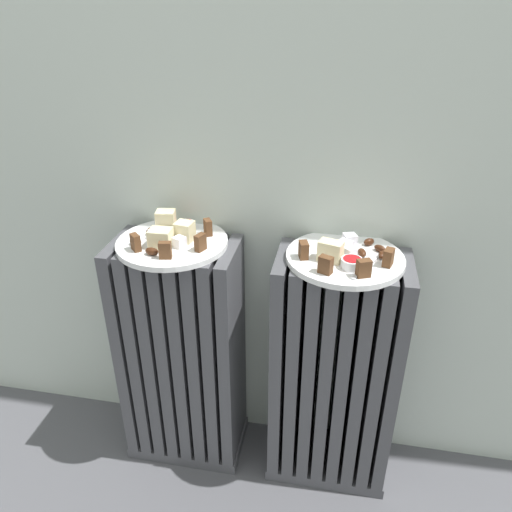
% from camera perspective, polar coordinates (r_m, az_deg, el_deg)
% --- Properties ---
extents(radiator_left, '(0.29, 0.17, 0.60)m').
position_cam_1_polar(radiator_left, '(1.24, -8.62, -11.52)').
color(radiator_left, '#47474C').
rests_on(radiator_left, ground_plane).
extents(radiator_right, '(0.29, 0.17, 0.60)m').
position_cam_1_polar(radiator_right, '(1.19, 9.07, -13.63)').
color(radiator_right, '#47474C').
rests_on(radiator_right, ground_plane).
extents(plate_left, '(0.24, 0.24, 0.01)m').
position_cam_1_polar(plate_left, '(1.07, -9.80, 1.53)').
color(plate_left, white).
rests_on(plate_left, radiator_left).
extents(plate_right, '(0.24, 0.24, 0.01)m').
position_cam_1_polar(plate_right, '(1.01, 10.39, -0.22)').
color(plate_right, white).
rests_on(plate_right, radiator_right).
extents(dark_cake_slice_left_0, '(0.03, 0.03, 0.04)m').
position_cam_1_polar(dark_cake_slice_left_0, '(1.03, -13.96, 1.55)').
color(dark_cake_slice_left_0, '#56351E').
rests_on(dark_cake_slice_left_0, plate_left).
extents(dark_cake_slice_left_1, '(0.03, 0.02, 0.04)m').
position_cam_1_polar(dark_cake_slice_left_1, '(0.99, -10.62, 0.66)').
color(dark_cake_slice_left_1, '#56351E').
rests_on(dark_cake_slice_left_1, plate_left).
extents(dark_cake_slice_left_2, '(0.02, 0.03, 0.04)m').
position_cam_1_polar(dark_cake_slice_left_2, '(1.01, -6.55, 1.59)').
color(dark_cake_slice_left_2, '#56351E').
rests_on(dark_cake_slice_left_2, plate_left).
extents(dark_cake_slice_left_3, '(0.02, 0.03, 0.04)m').
position_cam_1_polar(dark_cake_slice_left_3, '(1.07, -5.67, 3.38)').
color(dark_cake_slice_left_3, '#56351E').
rests_on(dark_cake_slice_left_3, plate_left).
extents(marble_cake_slice_left_0, '(0.05, 0.04, 0.05)m').
position_cam_1_polar(marble_cake_slice_left_0, '(1.10, -10.51, 4.00)').
color(marble_cake_slice_left_0, beige).
rests_on(marble_cake_slice_left_0, plate_left).
extents(marble_cake_slice_left_1, '(0.05, 0.04, 0.04)m').
position_cam_1_polar(marble_cake_slice_left_1, '(1.03, -11.12, 2.08)').
color(marble_cake_slice_left_1, beige).
rests_on(marble_cake_slice_left_1, plate_left).
extents(marble_cake_slice_left_2, '(0.04, 0.04, 0.04)m').
position_cam_1_polar(marble_cake_slice_left_2, '(1.05, -8.38, 2.87)').
color(marble_cake_slice_left_2, beige).
rests_on(marble_cake_slice_left_2, plate_left).
extents(turkish_delight_left_0, '(0.03, 0.03, 0.02)m').
position_cam_1_polar(turkish_delight_left_0, '(1.08, -11.77, 2.58)').
color(turkish_delight_left_0, white).
rests_on(turkish_delight_left_0, plate_left).
extents(turkish_delight_left_1, '(0.03, 0.03, 0.02)m').
position_cam_1_polar(turkish_delight_left_1, '(1.07, -10.31, 2.58)').
color(turkish_delight_left_1, white).
rests_on(turkish_delight_left_1, plate_left).
extents(turkish_delight_left_2, '(0.03, 0.03, 0.02)m').
position_cam_1_polar(turkish_delight_left_2, '(1.03, -9.00, 1.64)').
color(turkish_delight_left_2, white).
rests_on(turkish_delight_left_2, plate_left).
extents(medjool_date_left_0, '(0.02, 0.03, 0.02)m').
position_cam_1_polar(medjool_date_left_0, '(1.10, -12.30, 2.89)').
color(medjool_date_left_0, '#3D1E0F').
rests_on(medjool_date_left_0, plate_left).
extents(medjool_date_left_1, '(0.03, 0.02, 0.02)m').
position_cam_1_polar(medjool_date_left_1, '(1.01, -12.14, 0.53)').
color(medjool_date_left_1, '#3D1E0F').
rests_on(medjool_date_left_1, plate_left).
extents(medjool_date_left_2, '(0.03, 0.03, 0.01)m').
position_cam_1_polar(medjool_date_left_2, '(1.06, -13.96, 1.65)').
color(medjool_date_left_2, '#3D1E0F').
rests_on(medjool_date_left_2, plate_left).
extents(medjool_date_left_3, '(0.02, 0.03, 0.02)m').
position_cam_1_polar(medjool_date_left_3, '(1.05, -6.51, 2.09)').
color(medjool_date_left_3, '#3D1E0F').
rests_on(medjool_date_left_3, plate_left).
extents(jam_bowl_left, '(0.04, 0.04, 0.02)m').
position_cam_1_polar(jam_bowl_left, '(1.11, -8.18, 3.60)').
color(jam_bowl_left, white).
rests_on(jam_bowl_left, plate_left).
extents(dark_cake_slice_right_0, '(0.02, 0.03, 0.03)m').
position_cam_1_polar(dark_cake_slice_right_0, '(0.98, 5.61, 0.70)').
color(dark_cake_slice_right_0, '#56351E').
rests_on(dark_cake_slice_right_0, plate_right).
extents(dark_cake_slice_right_1, '(0.03, 0.03, 0.03)m').
position_cam_1_polar(dark_cake_slice_right_1, '(0.93, 8.17, -1.03)').
color(dark_cake_slice_right_1, '#56351E').
rests_on(dark_cake_slice_right_1, plate_right).
extents(dark_cake_slice_right_2, '(0.03, 0.03, 0.03)m').
position_cam_1_polar(dark_cake_slice_right_2, '(0.93, 12.53, -1.42)').
color(dark_cake_slice_right_2, '#56351E').
rests_on(dark_cake_slice_right_2, plate_right).
extents(dark_cake_slice_right_3, '(0.02, 0.03, 0.03)m').
position_cam_1_polar(dark_cake_slice_right_3, '(0.98, 15.29, -0.17)').
color(dark_cake_slice_right_3, '#56351E').
rests_on(dark_cake_slice_right_3, plate_right).
extents(marble_cake_slice_right_0, '(0.05, 0.04, 0.04)m').
position_cam_1_polar(marble_cake_slice_right_0, '(0.97, 8.75, 0.57)').
color(marble_cake_slice_right_0, beige).
rests_on(marble_cake_slice_right_0, plate_right).
extents(turkish_delight_right_0, '(0.03, 0.03, 0.02)m').
position_cam_1_polar(turkish_delight_right_0, '(1.01, 8.34, 1.15)').
color(turkish_delight_right_0, white).
rests_on(turkish_delight_right_0, plate_right).
extents(turkish_delight_right_1, '(0.03, 0.03, 0.03)m').
position_cam_1_polar(turkish_delight_right_1, '(1.04, 10.95, 1.85)').
color(turkish_delight_right_1, white).
rests_on(turkish_delight_right_1, plate_right).
extents(turkish_delight_right_2, '(0.03, 0.03, 0.02)m').
position_cam_1_polar(turkish_delight_right_2, '(0.99, 10.91, 0.43)').
color(turkish_delight_right_2, white).
rests_on(turkish_delight_right_2, plate_right).
extents(turkish_delight_right_3, '(0.04, 0.04, 0.03)m').
position_cam_1_polar(turkish_delight_right_3, '(1.01, 10.32, 1.11)').
color(turkish_delight_right_3, white).
rests_on(turkish_delight_right_3, plate_right).
extents(medjool_date_right_0, '(0.02, 0.03, 0.01)m').
position_cam_1_polar(medjool_date_right_0, '(1.01, 14.59, 0.13)').
color(medjool_date_right_0, '#3D1E0F').
rests_on(medjool_date_right_0, plate_right).
extents(medjool_date_right_1, '(0.02, 0.03, 0.01)m').
position_cam_1_polar(medjool_date_right_1, '(1.01, 12.33, 0.39)').
color(medjool_date_right_1, '#3D1E0F').
rests_on(medjool_date_right_1, plate_right).
extents(medjool_date_right_2, '(0.03, 0.03, 0.01)m').
position_cam_1_polar(medjool_date_right_2, '(1.03, 14.34, 0.87)').
color(medjool_date_right_2, '#3D1E0F').
rests_on(medjool_date_right_2, plate_right).
extents(medjool_date_right_3, '(0.03, 0.03, 0.02)m').
position_cam_1_polar(medjool_date_right_3, '(1.05, 13.12, 1.63)').
color(medjool_date_right_3, '#3D1E0F').
rests_on(medjool_date_right_3, plate_right).
extents(jam_bowl_right, '(0.04, 0.04, 0.02)m').
position_cam_1_polar(jam_bowl_right, '(0.96, 11.18, -0.77)').
color(jam_bowl_right, white).
rests_on(jam_bowl_right, plate_right).
extents(fork, '(0.05, 0.10, 0.00)m').
position_cam_1_polar(fork, '(0.97, 12.66, -1.14)').
color(fork, silver).
rests_on(fork, plate_right).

